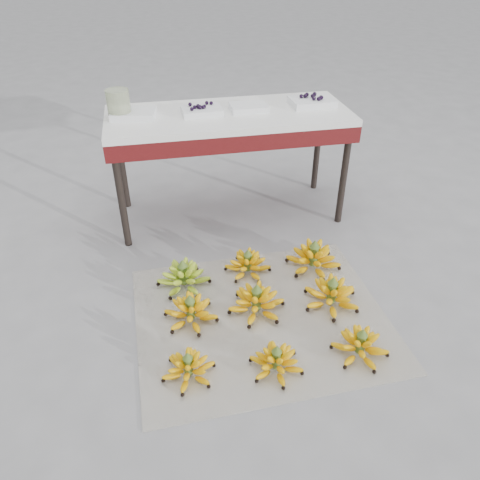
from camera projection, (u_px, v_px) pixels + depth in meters
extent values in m
plane|color=gray|center=(274.00, 313.00, 2.41)|extent=(60.00, 60.00, 0.00)
cube|color=white|center=(261.00, 317.00, 2.38)|extent=(1.27, 1.08, 0.01)
ellipsoid|color=#FFCA00|center=(189.00, 370.00, 2.05)|extent=(0.24, 0.24, 0.07)
ellipsoid|color=#FFCA00|center=(188.00, 365.00, 2.03)|extent=(0.17, 0.17, 0.05)
ellipsoid|color=#FFCA00|center=(188.00, 361.00, 2.02)|extent=(0.11, 0.11, 0.04)
cylinder|color=#4B6624|center=(188.00, 365.00, 2.03)|extent=(0.04, 0.04, 0.10)
cone|color=#4B6624|center=(187.00, 356.00, 2.00)|extent=(0.05, 0.05, 0.04)
ellipsoid|color=#FFCA00|center=(276.00, 364.00, 2.08)|extent=(0.28, 0.28, 0.07)
ellipsoid|color=#FFCA00|center=(276.00, 359.00, 2.06)|extent=(0.20, 0.20, 0.05)
ellipsoid|color=#FFCA00|center=(277.00, 354.00, 2.04)|extent=(0.13, 0.13, 0.04)
cylinder|color=#4B6624|center=(276.00, 359.00, 2.06)|extent=(0.04, 0.04, 0.10)
cone|color=#4B6624|center=(277.00, 349.00, 2.02)|extent=(0.05, 0.05, 0.04)
ellipsoid|color=#FFCA00|center=(360.00, 348.00, 2.15)|extent=(0.31, 0.31, 0.08)
ellipsoid|color=#FFCA00|center=(361.00, 343.00, 2.13)|extent=(0.22, 0.22, 0.06)
ellipsoid|color=#FFCA00|center=(362.00, 338.00, 2.11)|extent=(0.14, 0.14, 0.05)
cylinder|color=#4B6624|center=(361.00, 343.00, 2.13)|extent=(0.04, 0.04, 0.11)
cone|color=#4B6624|center=(363.00, 332.00, 2.09)|extent=(0.05, 0.05, 0.04)
ellipsoid|color=#FFCA00|center=(191.00, 314.00, 2.34)|extent=(0.34, 0.34, 0.08)
ellipsoid|color=#FFCA00|center=(191.00, 309.00, 2.32)|extent=(0.24, 0.24, 0.06)
ellipsoid|color=#FFCA00|center=(190.00, 304.00, 2.30)|extent=(0.16, 0.16, 0.05)
cylinder|color=#4B6624|center=(191.00, 309.00, 2.32)|extent=(0.04, 0.04, 0.11)
cone|color=#4B6624|center=(190.00, 298.00, 2.28)|extent=(0.05, 0.05, 0.04)
ellipsoid|color=#FFCA00|center=(256.00, 305.00, 2.39)|extent=(0.37, 0.37, 0.09)
ellipsoid|color=#FFCA00|center=(257.00, 299.00, 2.37)|extent=(0.26, 0.26, 0.06)
ellipsoid|color=#FFCA00|center=(257.00, 294.00, 2.35)|extent=(0.17, 0.17, 0.05)
cylinder|color=#4B6624|center=(257.00, 299.00, 2.37)|extent=(0.05, 0.05, 0.12)
cone|color=#4B6624|center=(257.00, 288.00, 2.33)|extent=(0.06, 0.06, 0.04)
ellipsoid|color=#FFCA00|center=(331.00, 298.00, 2.43)|extent=(0.35, 0.35, 0.09)
ellipsoid|color=#FFCA00|center=(332.00, 292.00, 2.41)|extent=(0.24, 0.24, 0.07)
ellipsoid|color=#FFCA00|center=(333.00, 287.00, 2.39)|extent=(0.16, 0.16, 0.05)
cylinder|color=#4B6624|center=(332.00, 292.00, 2.41)|extent=(0.05, 0.05, 0.12)
cone|color=#4B6624|center=(334.00, 280.00, 2.37)|extent=(0.06, 0.06, 0.04)
ellipsoid|color=#739E1E|center=(184.00, 279.00, 2.56)|extent=(0.37, 0.37, 0.09)
ellipsoid|color=#739E1E|center=(183.00, 274.00, 2.54)|extent=(0.26, 0.26, 0.06)
ellipsoid|color=#739E1E|center=(183.00, 269.00, 2.52)|extent=(0.17, 0.17, 0.05)
cylinder|color=#4B6624|center=(183.00, 274.00, 2.54)|extent=(0.05, 0.05, 0.12)
cone|color=#4B6624|center=(182.00, 263.00, 2.50)|extent=(0.06, 0.06, 0.04)
ellipsoid|color=#FFCA00|center=(248.00, 267.00, 2.66)|extent=(0.33, 0.33, 0.08)
ellipsoid|color=#FFCA00|center=(248.00, 262.00, 2.64)|extent=(0.23, 0.23, 0.06)
ellipsoid|color=#FFCA00|center=(248.00, 257.00, 2.63)|extent=(0.15, 0.15, 0.05)
cylinder|color=#4B6624|center=(248.00, 262.00, 2.64)|extent=(0.04, 0.04, 0.10)
cone|color=#4B6624|center=(248.00, 252.00, 2.61)|extent=(0.05, 0.05, 0.04)
ellipsoid|color=#FFCA00|center=(313.00, 261.00, 2.70)|extent=(0.39, 0.39, 0.09)
ellipsoid|color=#FFCA00|center=(314.00, 255.00, 2.67)|extent=(0.27, 0.27, 0.07)
ellipsoid|color=#FFCA00|center=(314.00, 250.00, 2.65)|extent=(0.18, 0.18, 0.06)
cylinder|color=#4B6624|center=(314.00, 255.00, 2.67)|extent=(0.05, 0.05, 0.13)
cone|color=#4B6624|center=(315.00, 244.00, 2.63)|extent=(0.06, 0.06, 0.05)
cylinder|color=black|center=(121.00, 197.00, 2.74)|extent=(0.04, 0.04, 0.67)
cylinder|color=black|center=(344.00, 176.00, 2.97)|extent=(0.04, 0.04, 0.67)
cylinder|color=black|center=(121.00, 162.00, 3.14)|extent=(0.04, 0.04, 0.67)
cylinder|color=black|center=(318.00, 146.00, 3.37)|extent=(0.04, 0.04, 0.67)
cube|color=#581013|center=(229.00, 126.00, 2.89)|extent=(1.49, 0.59, 0.10)
cube|color=white|center=(229.00, 115.00, 2.85)|extent=(1.49, 0.59, 0.04)
cube|color=silver|center=(134.00, 114.00, 2.76)|extent=(0.28, 0.22, 0.04)
cube|color=silver|center=(202.00, 111.00, 2.81)|extent=(0.24, 0.18, 0.04)
sphere|color=black|center=(195.00, 107.00, 2.77)|extent=(0.02, 0.02, 0.02)
sphere|color=black|center=(204.00, 106.00, 2.78)|extent=(0.02, 0.02, 0.02)
sphere|color=black|center=(200.00, 107.00, 2.77)|extent=(0.02, 0.02, 0.02)
sphere|color=black|center=(211.00, 103.00, 2.83)|extent=(0.02, 0.02, 0.02)
sphere|color=black|center=(198.00, 107.00, 2.78)|extent=(0.02, 0.02, 0.02)
sphere|color=black|center=(200.00, 107.00, 2.78)|extent=(0.02, 0.02, 0.02)
sphere|color=black|center=(190.00, 104.00, 2.81)|extent=(0.02, 0.02, 0.02)
sphere|color=black|center=(198.00, 106.00, 2.79)|extent=(0.02, 0.02, 0.02)
sphere|color=black|center=(207.00, 103.00, 2.84)|extent=(0.02, 0.02, 0.02)
sphere|color=black|center=(203.00, 107.00, 2.77)|extent=(0.02, 0.02, 0.02)
sphere|color=black|center=(192.00, 109.00, 2.74)|extent=(0.02, 0.02, 0.02)
cube|color=silver|center=(249.00, 107.00, 2.86)|extent=(0.22, 0.16, 0.04)
cube|color=silver|center=(312.00, 102.00, 2.94)|extent=(0.27, 0.20, 0.04)
sphere|color=black|center=(314.00, 98.00, 2.89)|extent=(0.03, 0.03, 0.03)
sphere|color=black|center=(315.00, 94.00, 2.96)|extent=(0.03, 0.03, 0.03)
sphere|color=black|center=(319.00, 99.00, 2.88)|extent=(0.03, 0.03, 0.03)
sphere|color=black|center=(321.00, 98.00, 2.90)|extent=(0.03, 0.03, 0.03)
sphere|color=black|center=(301.00, 96.00, 2.93)|extent=(0.03, 0.03, 0.03)
sphere|color=black|center=(305.00, 96.00, 2.93)|extent=(0.03, 0.03, 0.03)
sphere|color=black|center=(307.00, 95.00, 2.95)|extent=(0.03, 0.03, 0.03)
sphere|color=black|center=(321.00, 97.00, 2.90)|extent=(0.03, 0.03, 0.03)
sphere|color=black|center=(313.00, 96.00, 2.93)|extent=(0.03, 0.03, 0.03)
sphere|color=black|center=(321.00, 97.00, 2.90)|extent=(0.03, 0.03, 0.03)
cylinder|color=beige|center=(119.00, 104.00, 2.70)|extent=(0.17, 0.17, 0.17)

